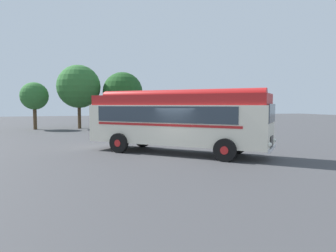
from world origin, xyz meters
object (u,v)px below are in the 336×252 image
at_px(car_near_left, 137,124).
at_px(car_mid_left, 160,123).
at_px(vintage_bus, 176,119).
at_px(box_van, 184,118).

relative_size(car_near_left, car_mid_left, 1.01).
bearing_deg(car_near_left, vintage_bus, -91.17).
height_order(vintage_bus, car_near_left, vintage_bus).
height_order(car_near_left, box_van, box_van).
relative_size(vintage_bus, car_near_left, 2.07).
bearing_deg(car_near_left, car_mid_left, 10.78).
distance_m(vintage_bus, car_near_left, 12.34).
xyz_separation_m(vintage_bus, car_mid_left, (2.72, 12.76, -1.05)).
distance_m(car_near_left, car_mid_left, 2.51).
height_order(car_near_left, car_mid_left, same).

